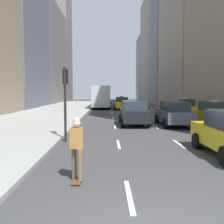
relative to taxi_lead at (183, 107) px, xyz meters
name	(u,v)px	position (x,y,z in m)	size (l,w,h in m)	color
sidewalk_left	(54,112)	(-13.80, 5.05, -0.81)	(8.00, 66.00, 0.15)	#9E9E99
lane_markings	(140,115)	(-4.20, 1.05, -0.87)	(5.72, 56.00, 0.01)	white
building_row_left	(17,11)	(-20.80, 13.71, 13.30)	(6.00, 72.48, 35.92)	#4C515B
building_row_right	(184,12)	(5.20, 18.67, 14.79)	(6.00, 84.62, 34.99)	gray
taxi_lead	(183,107)	(0.00, 0.00, 0.00)	(2.02, 4.40, 1.87)	yellow
taxi_second	(122,103)	(-5.60, 9.95, 0.00)	(2.02, 4.40, 1.87)	yellow
taxi_third	(213,114)	(0.00, -7.51, 0.00)	(2.02, 4.40, 1.87)	yellow
sedan_black_near	(134,113)	(-5.60, -6.98, 0.02)	(2.02, 4.48, 1.78)	black
sedan_silver_behind	(174,113)	(-2.80, -7.34, 0.00)	(2.02, 4.75, 1.74)	#565B66
city_bus	(102,96)	(-8.41, 14.31, 0.91)	(2.80, 11.61, 3.25)	#B7BCC1
skateboarder	(77,146)	(-8.33, -18.93, 0.08)	(0.36, 0.80, 1.75)	brown
traffic_light_pole	(65,92)	(-9.55, -13.13, 1.53)	(0.24, 0.42, 3.60)	black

